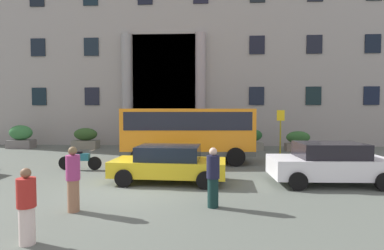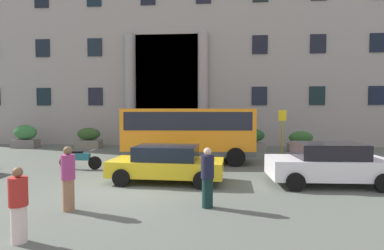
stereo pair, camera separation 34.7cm
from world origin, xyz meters
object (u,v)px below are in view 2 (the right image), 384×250
object	(u,v)px
parked_sedan_second	(328,164)
pedestrian_woman_dark_dress	(68,178)
hedge_planter_west	(198,140)
scooter_by_planter	(80,159)
hedge_planter_far_east	(89,138)
hedge_planter_entrance_right	(25,137)
bus_stop_sign	(282,128)
hedge_planter_entrance_left	(301,142)
parked_hatchback_near	(167,163)
pedestrian_child_trailing	(18,205)
hedge_planter_far_west	(249,140)
orange_minibus	(189,130)
motorcycle_far_end	(308,162)
pedestrian_woman_with_bag	(207,178)

from	to	relation	value
parked_sedan_second	pedestrian_woman_dark_dress	world-z (taller)	pedestrian_woman_dark_dress
hedge_planter_west	scooter_by_planter	xyz separation A→B (m)	(-5.00, -7.49, -0.22)
hedge_planter_far_east	hedge_planter_entrance_right	world-z (taller)	hedge_planter_entrance_right
bus_stop_sign	hedge_planter_entrance_left	size ratio (longest dim) A/B	1.67
hedge_planter_entrance_left	parked_hatchback_near	distance (m)	11.70
hedge_planter_far_east	pedestrian_child_trailing	bearing A→B (deg)	-71.64
hedge_planter_far_west	pedestrian_child_trailing	bearing A→B (deg)	-112.84
parked_hatchback_near	parked_sedan_second	distance (m)	5.84
hedge_planter_west	hedge_planter_far_east	distance (m)	7.79
scooter_by_planter	pedestrian_child_trailing	size ratio (longest dim) A/B	1.28
hedge_planter_entrance_left	hedge_planter_far_west	bearing A→B (deg)	173.68
orange_minibus	pedestrian_woman_dark_dress	size ratio (longest dim) A/B	3.88
hedge_planter_west	hedge_planter_entrance_left	bearing A→B (deg)	-4.85
motorcycle_far_end	pedestrian_child_trailing	size ratio (longest dim) A/B	1.25
scooter_by_planter	hedge_planter_entrance_right	bearing A→B (deg)	136.10
pedestrian_woman_with_bag	pedestrian_child_trailing	bearing A→B (deg)	-95.66
hedge_planter_entrance_left	pedestrian_woman_dark_dress	distance (m)	15.68
bus_stop_sign	hedge_planter_far_east	size ratio (longest dim) A/B	1.56
orange_minibus	hedge_planter_far_west	bearing A→B (deg)	50.89
pedestrian_child_trailing	hedge_planter_far_east	bearing A→B (deg)	46.47
hedge_planter_far_east	pedestrian_woman_with_bag	world-z (taller)	pedestrian_woman_with_bag
motorcycle_far_end	hedge_planter_entrance_left	bearing A→B (deg)	92.18
hedge_planter_entrance_left	pedestrian_woman_with_bag	world-z (taller)	pedestrian_woman_with_bag
pedestrian_woman_dark_dress	pedestrian_child_trailing	bearing A→B (deg)	-105.26
bus_stop_sign	hedge_planter_far_west	size ratio (longest dim) A/B	1.28
hedge_planter_west	parked_sedan_second	xyz separation A→B (m)	(5.19, -9.65, 0.09)
hedge_planter_far_west	pedestrian_woman_with_bag	world-z (taller)	pedestrian_woman_with_bag
hedge_planter_west	parked_sedan_second	distance (m)	10.96
hedge_planter_far_west	parked_sedan_second	distance (m)	9.60
parked_sedan_second	hedge_planter_entrance_right	bearing A→B (deg)	149.93
scooter_by_planter	pedestrian_child_trailing	world-z (taller)	pedestrian_child_trailing
hedge_planter_entrance_left	pedestrian_child_trailing	xyz separation A→B (m)	(-9.53, -14.46, 0.12)
parked_sedan_second	pedestrian_child_trailing	bearing A→B (deg)	-147.34
hedge_planter_entrance_right	motorcycle_far_end	distance (m)	19.16
hedge_planter_far_east	hedge_planter_entrance_right	size ratio (longest dim) A/B	0.98
hedge_planter_west	hedge_planter_entrance_right	xyz separation A→B (m)	(-12.48, 0.04, 0.12)
hedge_planter_entrance_left	motorcycle_far_end	xyz separation A→B (m)	(-1.57, -6.84, -0.18)
bus_stop_sign	pedestrian_woman_dark_dress	distance (m)	12.53
pedestrian_woman_dark_dress	parked_sedan_second	bearing A→B (deg)	9.59
hedge_planter_entrance_left	parked_hatchback_near	size ratio (longest dim) A/B	0.38
parked_sedan_second	pedestrian_child_trailing	xyz separation A→B (m)	(-7.98, -5.38, -0.00)
parked_sedan_second	pedestrian_woman_with_bag	world-z (taller)	pedestrian_woman_with_bag
bus_stop_sign	hedge_planter_entrance_left	distance (m)	3.35
hedge_planter_west	orange_minibus	bearing A→B (deg)	-92.23
orange_minibus	hedge_planter_entrance_right	size ratio (longest dim) A/B	3.78
hedge_planter_far_east	pedestrian_woman_with_bag	bearing A→B (deg)	-55.25
pedestrian_woman_with_bag	bus_stop_sign	bearing A→B (deg)	117.03
hedge_planter_entrance_left	pedestrian_woman_with_bag	size ratio (longest dim) A/B	0.98
hedge_planter_entrance_right	parked_sedan_second	world-z (taller)	hedge_planter_entrance_right
hedge_planter_west	parked_hatchback_near	world-z (taller)	hedge_planter_west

